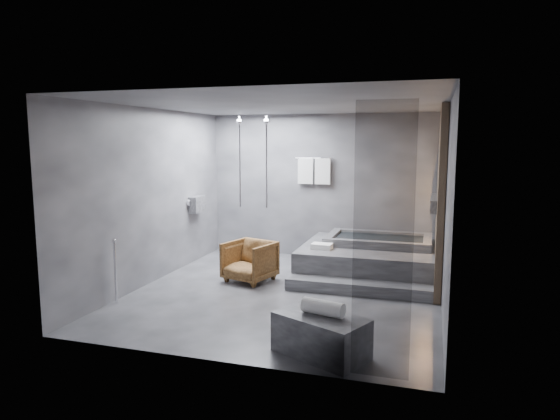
% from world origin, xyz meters
% --- Properties ---
extents(room, '(5.00, 5.04, 2.82)m').
position_xyz_m(room, '(0.40, 0.24, 1.73)').
color(room, '#2F2F32').
rests_on(room, ground).
extents(tub_deck, '(2.20, 2.00, 0.50)m').
position_xyz_m(tub_deck, '(1.05, 1.45, 0.25)').
color(tub_deck, '#343437').
rests_on(tub_deck, ground).
extents(tub_step, '(2.20, 0.36, 0.18)m').
position_xyz_m(tub_step, '(1.05, 0.27, 0.09)').
color(tub_step, '#343437').
rests_on(tub_step, ground).
extents(concrete_bench, '(1.11, 0.90, 0.44)m').
position_xyz_m(concrete_bench, '(0.99, -2.03, 0.22)').
color(concrete_bench, '#313133').
rests_on(concrete_bench, ground).
extents(driftwood_chair, '(0.89, 0.90, 0.66)m').
position_xyz_m(driftwood_chair, '(-0.75, 0.43, 0.33)').
color(driftwood_chair, '#412610').
rests_on(driftwood_chair, ground).
extents(rolled_towel, '(0.49, 0.27, 0.17)m').
position_xyz_m(rolled_towel, '(1.00, -2.00, 0.52)').
color(rolled_towel, white).
rests_on(rolled_towel, concrete_bench).
extents(deck_towel, '(0.35, 0.26, 0.09)m').
position_xyz_m(deck_towel, '(0.34, 0.95, 0.54)').
color(deck_towel, white).
rests_on(deck_towel, tub_deck).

